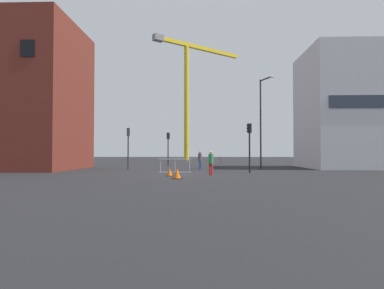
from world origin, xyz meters
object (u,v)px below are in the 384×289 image
(traffic_light_near, at_px, (168,143))
(pedestrian_waiting, at_px, (200,159))
(construction_crane, at_px, (189,80))
(traffic_cone_orange, at_px, (170,172))
(traffic_light_crosswalk, at_px, (128,141))
(pedestrian_walking, at_px, (211,161))
(traffic_light_far, at_px, (249,139))
(streetlamp_tall, at_px, (262,116))
(traffic_cone_on_verge, at_px, (177,174))

(traffic_light_near, distance_m, pedestrian_waiting, 8.24)
(traffic_light_near, bearing_deg, construction_crane, 86.98)
(construction_crane, height_order, traffic_cone_orange, construction_crane)
(traffic_light_crosswalk, bearing_deg, pedestrian_walking, -42.07)
(traffic_light_far, xyz_separation_m, traffic_light_near, (-7.33, 11.26, 0.03))
(streetlamp_tall, bearing_deg, pedestrian_waiting, -170.50)
(streetlamp_tall, distance_m, traffic_light_near, 11.41)
(traffic_light_crosswalk, distance_m, traffic_cone_orange, 9.04)
(traffic_light_crosswalk, xyz_separation_m, pedestrian_walking, (7.20, -6.50, -1.56))
(traffic_light_far, distance_m, traffic_light_near, 13.44)
(traffic_cone_on_verge, bearing_deg, pedestrian_waiting, 82.29)
(traffic_light_crosswalk, xyz_separation_m, traffic_cone_on_verge, (5.15, -9.55, -2.22))
(traffic_light_near, bearing_deg, traffic_light_crosswalk, -111.73)
(traffic_light_crosswalk, height_order, pedestrian_walking, traffic_light_crosswalk)
(traffic_light_crosswalk, bearing_deg, traffic_cone_on_verge, -61.65)
(traffic_light_crosswalk, relative_size, pedestrian_walking, 2.27)
(traffic_light_far, bearing_deg, traffic_light_crosswalk, 157.51)
(streetlamp_tall, xyz_separation_m, traffic_cone_on_verge, (-6.90, -10.31, -4.52))
(streetlamp_tall, relative_size, traffic_light_near, 2.20)
(construction_crane, xyz_separation_m, traffic_light_near, (-1.29, -24.50, -12.83))
(traffic_cone_on_verge, bearing_deg, pedestrian_walking, 56.21)
(construction_crane, relative_size, traffic_cone_on_verge, 37.46)
(streetlamp_tall, distance_m, pedestrian_walking, 9.54)
(streetlamp_tall, xyz_separation_m, traffic_light_near, (-9.24, 6.30, -2.28))
(traffic_light_crosswalk, bearing_deg, pedestrian_waiting, -1.61)
(construction_crane, height_order, streetlamp_tall, construction_crane)
(traffic_cone_on_verge, relative_size, traffic_cone_orange, 1.20)
(pedestrian_walking, relative_size, traffic_cone_orange, 3.24)
(construction_crane, distance_m, streetlamp_tall, 33.51)
(streetlamp_tall, xyz_separation_m, traffic_light_crosswalk, (-12.05, -0.76, -2.29))
(traffic_light_near, distance_m, traffic_cone_orange, 14.84)
(construction_crane, bearing_deg, pedestrian_waiting, -85.83)
(traffic_light_near, relative_size, traffic_cone_orange, 7.40)
(pedestrian_walking, relative_size, pedestrian_waiting, 0.99)
(traffic_light_crosswalk, bearing_deg, streetlamp_tall, 3.62)
(streetlamp_tall, relative_size, traffic_cone_on_verge, 13.55)
(traffic_light_far, distance_m, pedestrian_walking, 4.05)
(construction_crane, bearing_deg, traffic_cone_orange, -89.41)
(traffic_light_near, bearing_deg, traffic_light_far, -56.92)
(pedestrian_walking, height_order, pedestrian_waiting, pedestrian_waiting)
(pedestrian_waiting, bearing_deg, construction_crane, 94.17)
(traffic_light_far, xyz_separation_m, traffic_light_crosswalk, (-10.15, 4.20, 0.01))
(traffic_light_crosswalk, bearing_deg, traffic_light_far, -22.49)
(streetlamp_tall, distance_m, traffic_light_far, 5.79)
(traffic_light_far, height_order, traffic_cone_orange, traffic_light_far)
(pedestrian_walking, distance_m, pedestrian_waiting, 6.36)
(traffic_cone_orange, bearing_deg, traffic_cone_on_verge, -72.45)
(traffic_cone_orange, bearing_deg, traffic_light_crosswalk, 120.98)
(traffic_light_far, height_order, pedestrian_waiting, traffic_light_far)
(pedestrian_walking, bearing_deg, traffic_light_far, 37.91)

